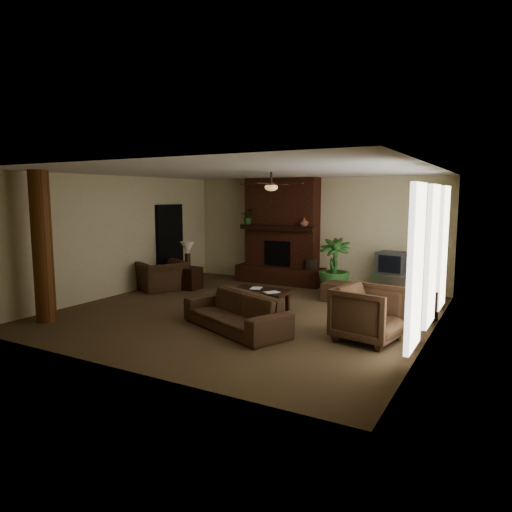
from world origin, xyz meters
The scene contains 23 objects.
room_shell centered at (0.00, 0.00, 1.40)m, with size 7.00×7.00×7.00m.
fireplace centered at (-0.80, 3.22, 1.16)m, with size 2.40×0.70×2.80m.
windows centered at (3.45, 0.20, 1.35)m, with size 0.08×3.65×2.35m.
log_column centered at (-2.95, -2.40, 1.40)m, with size 0.36×0.36×2.80m, color brown.
doorway centered at (-3.44, 1.80, 1.05)m, with size 0.10×1.00×2.10m, color black.
ceiling_fan centered at (0.40, 0.30, 2.53)m, with size 1.35×1.35×0.37m.
sofa centered at (0.45, -1.15, 0.43)m, with size 2.18×0.64×0.85m, color #452F1D.
armchair_left centered at (-2.97, 0.89, 0.48)m, with size 1.10×0.72×0.96m, color #452F1D.
armchair_right centered at (2.67, -0.64, 0.49)m, with size 0.96×0.90×0.99m, color #452F1D.
coffee_table centered at (0.18, 0.26, 0.37)m, with size 1.20×0.70×0.43m.
ottoman centered at (1.25, 1.91, 0.20)m, with size 0.60×0.60×0.40m, color #452F1D.
tv_stand centered at (2.19, 3.15, 0.25)m, with size 0.85×0.50×0.50m, color silver.
tv centered at (2.16, 3.14, 0.76)m, with size 0.72×0.62×0.52m.
floor_vase centered at (0.11, 3.05, 0.43)m, with size 0.34×0.34×0.77m.
floor_plant centered at (0.94, 2.51, 0.37)m, with size 0.75×1.33×0.75m, color #295522.
side_table_left centered at (-2.43, 1.31, 0.28)m, with size 0.50×0.50×0.55m, color black.
lamp_left centered at (-2.46, 1.29, 1.00)m, with size 0.40×0.40×0.65m.
side_table_right centered at (3.15, 1.07, 0.28)m, with size 0.50×0.50×0.55m, color black.
lamp_right centered at (3.15, 1.10, 1.00)m, with size 0.44×0.44×0.65m.
mantel_plant centered at (-1.69, 3.02, 1.72)m, with size 0.38×0.42×0.33m, color #295522.
mantel_vase centered at (-0.02, 2.94, 1.67)m, with size 0.22×0.23×0.22m, color brown.
book_a centered at (-0.04, 0.25, 0.57)m, with size 0.22×0.03×0.29m, color #999999.
book_b centered at (0.43, 0.16, 0.58)m, with size 0.21×0.02×0.29m, color #999999.
Camera 1 is at (4.60, -7.85, 2.35)m, focal length 32.36 mm.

